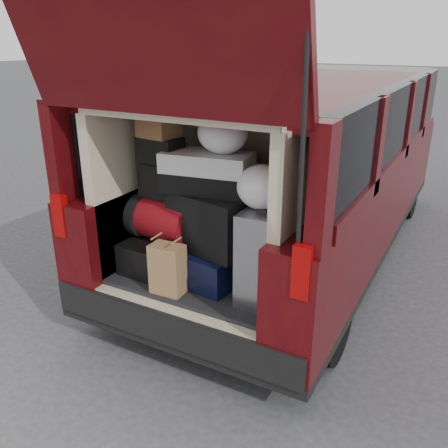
{
  "coord_description": "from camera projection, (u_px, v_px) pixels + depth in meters",
  "views": [
    {
      "loc": [
        1.55,
        -2.43,
        2.14
      ],
      "look_at": [
        0.11,
        0.2,
        0.96
      ],
      "focal_mm": 38.0,
      "sensor_mm": 36.0,
      "label": 1
    }
  ],
  "objects": [
    {
      "name": "minivan",
      "position": [
        295.0,
        172.0,
        4.64
      ],
      "size": [
        1.9,
        5.35,
        2.77
      ],
      "color": "black",
      "rests_on": "ground"
    },
    {
      "name": "black_soft_case",
      "position": [
        211.0,
        222.0,
        3.2
      ],
      "size": [
        0.6,
        0.43,
        0.4
      ],
      "primitive_type": "cube",
      "rotation": [
        0.0,
        0.0,
        -0.19
      ],
      "color": "black",
      "rests_on": "navy_hardshell"
    },
    {
      "name": "ground",
      "position": [
        198.0,
        352.0,
        3.46
      ],
      "size": [
        80.0,
        80.0,
        0.0
      ],
      "primitive_type": "plane",
      "color": "#343437",
      "rests_on": "ground"
    },
    {
      "name": "backpack",
      "position": [
        161.0,
        168.0,
        3.28
      ],
      "size": [
        0.31,
        0.2,
        0.42
      ],
      "primitive_type": "cube",
      "rotation": [
        0.0,
        0.0,
        -0.08
      ],
      "color": "black",
      "rests_on": "red_duffel"
    },
    {
      "name": "red_duffel",
      "position": [
        165.0,
        220.0,
        3.37
      ],
      "size": [
        0.51,
        0.37,
        0.31
      ],
      "primitive_type": "cube",
      "rotation": [
        0.0,
        0.0,
        -0.13
      ],
      "color": "maroon",
      "rests_on": "black_hardshell"
    },
    {
      "name": "load_floor",
      "position": [
        216.0,
        302.0,
        3.59
      ],
      "size": [
        1.24,
        1.05,
        0.55
      ],
      "primitive_type": "cube",
      "color": "black",
      "rests_on": "ground"
    },
    {
      "name": "silver_roller",
      "position": [
        265.0,
        255.0,
        3.01
      ],
      "size": [
        0.27,
        0.42,
        0.62
      ],
      "primitive_type": "cube",
      "rotation": [
        0.0,
        0.0,
        0.03
      ],
      "color": "silver",
      "rests_on": "load_floor"
    },
    {
      "name": "navy_hardshell",
      "position": [
        215.0,
        262.0,
        3.34
      ],
      "size": [
        0.5,
        0.59,
        0.23
      ],
      "primitive_type": "cube",
      "rotation": [
        0.0,
        0.0,
        -0.12
      ],
      "color": "black",
      "rests_on": "load_floor"
    },
    {
      "name": "black_hardshell",
      "position": [
        163.0,
        252.0,
        3.5
      ],
      "size": [
        0.44,
        0.59,
        0.23
      ],
      "primitive_type": "cube",
      "rotation": [
        0.0,
        0.0,
        -0.03
      ],
      "color": "black",
      "rests_on": "load_floor"
    },
    {
      "name": "twotone_duffel",
      "position": [
        208.0,
        172.0,
        3.14
      ],
      "size": [
        0.63,
        0.39,
        0.26
      ],
      "primitive_type": "cube",
      "rotation": [
        0.0,
        0.0,
        0.15
      ],
      "color": "silver",
      "rests_on": "black_soft_case"
    },
    {
      "name": "plastic_bag_right",
      "position": [
        262.0,
        187.0,
        2.85
      ],
      "size": [
        0.32,
        0.3,
        0.27
      ],
      "primitive_type": "ellipsoid",
      "rotation": [
        0.0,
        0.0,
        -0.01
      ],
      "color": "silver",
      "rests_on": "silver_roller"
    },
    {
      "name": "grocery_sack_lower",
      "position": [
        158.0,
        120.0,
        3.17
      ],
      "size": [
        0.27,
        0.23,
        0.22
      ],
      "primitive_type": "cube",
      "rotation": [
        0.0,
        0.0,
        -0.14
      ],
      "color": "brown",
      "rests_on": "backpack"
    },
    {
      "name": "kraft_bag",
      "position": [
        168.0,
        269.0,
        3.12
      ],
      "size": [
        0.23,
        0.15,
        0.34
      ],
      "primitive_type": "cube",
      "rotation": [
        0.0,
        0.0,
        0.04
      ],
      "color": "#A8804C",
      "rests_on": "load_floor"
    },
    {
      "name": "plastic_bag_center",
      "position": [
        223.0,
        133.0,
        3.01
      ],
      "size": [
        0.35,
        0.33,
        0.26
      ],
      "primitive_type": "ellipsoid",
      "rotation": [
        0.0,
        0.0,
        0.08
      ],
      "color": "silver",
      "rests_on": "twotone_duffel"
    }
  ]
}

